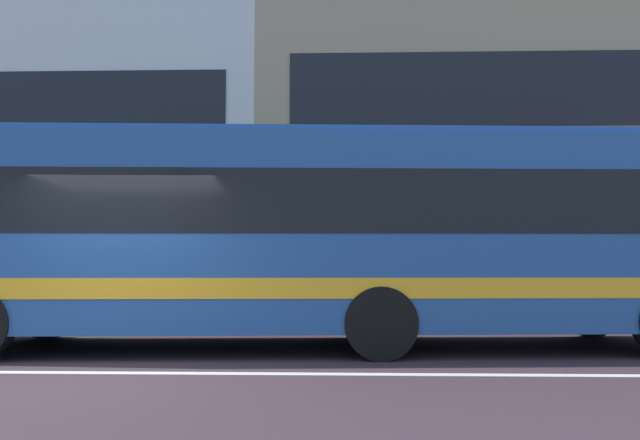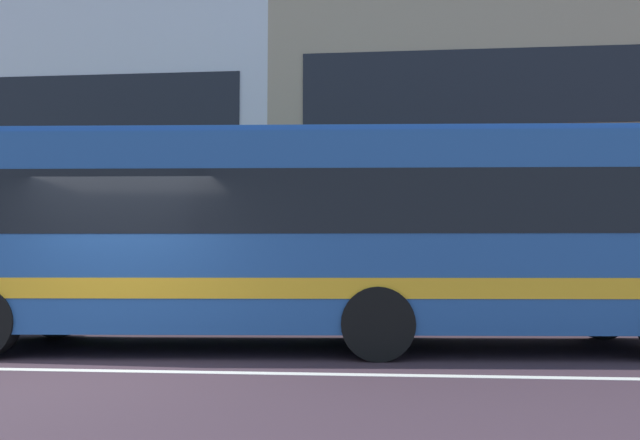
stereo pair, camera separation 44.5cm
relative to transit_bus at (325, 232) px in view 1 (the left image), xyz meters
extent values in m
plane|color=#3C2B33|center=(-2.72, -2.08, -1.79)|extent=(160.00, 160.00, 0.00)
cube|color=silver|center=(-2.72, -2.08, -1.79)|extent=(60.00, 0.16, 0.01)
cube|color=#327327|center=(-6.00, 3.34, -1.27)|extent=(15.93, 1.10, 1.04)
cube|color=silver|center=(-12.17, 11.91, 3.18)|extent=(20.03, 9.79, 9.94)
cube|color=tan|center=(10.61, 11.91, 3.51)|extent=(25.54, 9.79, 10.60)
cube|color=#245093|center=(0.00, 0.00, -0.05)|extent=(11.56, 3.13, 2.79)
cube|color=black|center=(0.00, 0.00, 0.37)|extent=(10.88, 3.12, 0.89)
cube|color=yellow|center=(0.00, 0.00, -0.82)|extent=(11.33, 3.15, 0.28)
cube|color=#275397|center=(0.00, 0.00, 1.40)|extent=(11.08, 2.71, 0.12)
cylinder|color=black|center=(-4.78, 0.87, -1.29)|extent=(1.01, 0.34, 1.00)
cylinder|color=black|center=(0.77, -1.10, -1.29)|extent=(1.01, 0.34, 1.00)
cylinder|color=black|center=(0.64, 1.18, -1.29)|extent=(1.01, 0.34, 1.00)
cylinder|color=black|center=(4.64, 1.41, -1.29)|extent=(1.01, 0.34, 1.00)
camera|label=1|loc=(0.18, -9.08, -0.44)|focal=32.60mm
camera|label=2|loc=(0.62, -9.05, -0.44)|focal=32.60mm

